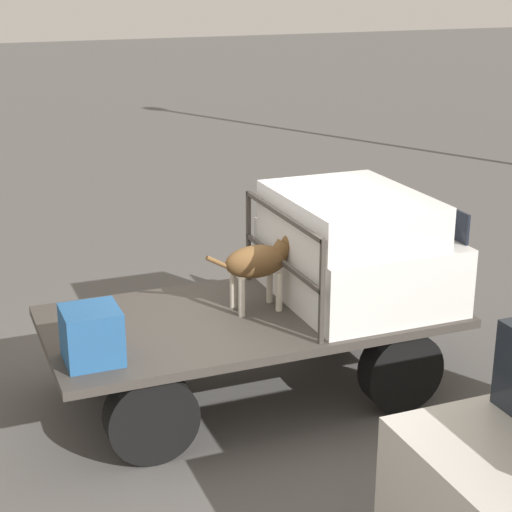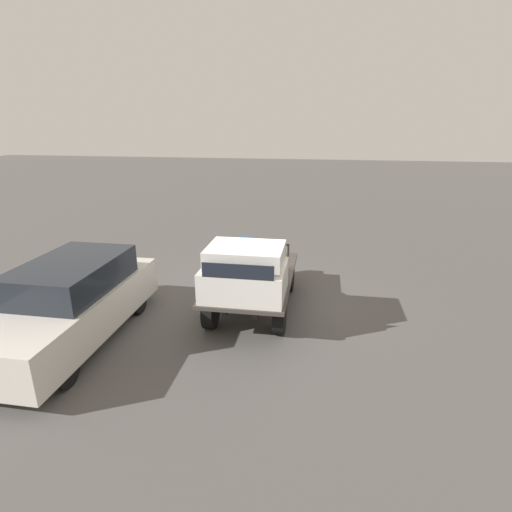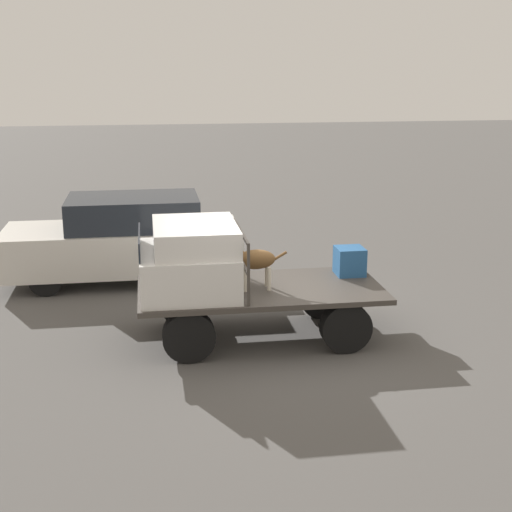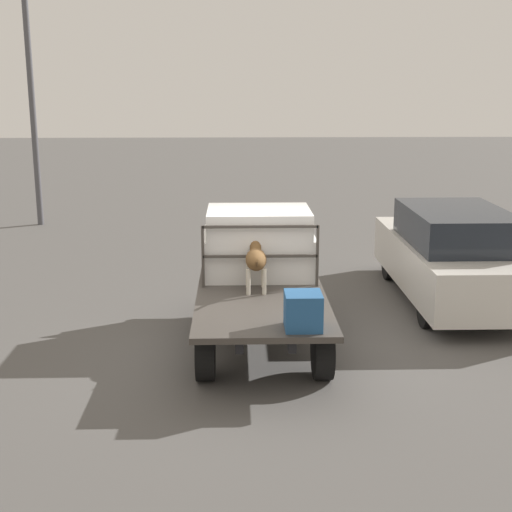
{
  "view_description": "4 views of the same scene",
  "coord_description": "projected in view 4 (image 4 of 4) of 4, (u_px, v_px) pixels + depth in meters",
  "views": [
    {
      "loc": [
        -2.62,
        -6.71,
        3.83
      ],
      "look_at": [
        0.08,
        0.07,
        1.33
      ],
      "focal_mm": 60.0,
      "sensor_mm": 36.0,
      "label": 1
    },
    {
      "loc": [
        8.7,
        1.5,
        4.29
      ],
      "look_at": [
        0.08,
        0.07,
        1.33
      ],
      "focal_mm": 28.0,
      "sensor_mm": 36.0,
      "label": 2
    },
    {
      "loc": [
        1.66,
        10.26,
        4.14
      ],
      "look_at": [
        0.08,
        0.07,
        1.33
      ],
      "focal_mm": 50.0,
      "sensor_mm": 36.0,
      "label": 3
    },
    {
      "loc": [
        -9.73,
        0.35,
        3.74
      ],
      "look_at": [
        0.08,
        0.07,
        1.33
      ],
      "focal_mm": 50.0,
      "sensor_mm": 36.0,
      "label": 4
    }
  ],
  "objects": [
    {
      "name": "ground_plane",
      "position": [
        261.0,
        346.0,
        10.35
      ],
      "size": [
        80.0,
        80.0,
        0.0
      ],
      "primitive_type": "plane",
      "color": "#514F4C"
    },
    {
      "name": "parked_sedan",
      "position": [
        451.0,
        255.0,
        12.29
      ],
      "size": [
        4.5,
        1.76,
        1.66
      ],
      "rotation": [
        0.0,
        0.0,
        0.07
      ],
      "color": "black",
      "rests_on": "ground"
    },
    {
      "name": "dog",
      "position": [
        256.0,
        259.0,
        10.17
      ],
      "size": [
        0.96,
        0.3,
        0.73
      ],
      "rotation": [
        0.0,
        0.0,
        -0.06
      ],
      "color": "beige",
      "rests_on": "flatbed_truck"
    },
    {
      "name": "cargo_crate",
      "position": [
        303.0,
        311.0,
        8.62
      ],
      "size": [
        0.45,
        0.45,
        0.45
      ],
      "color": "#235184",
      "rests_on": "flatbed_truck"
    },
    {
      "name": "truck_cab",
      "position": [
        259.0,
        243.0,
        11.07
      ],
      "size": [
        1.44,
        1.7,
        1.03
      ],
      "color": "silver",
      "rests_on": "flatbed_truck"
    },
    {
      "name": "truck_headboard",
      "position": [
        260.0,
        247.0,
        10.31
      ],
      "size": [
        0.04,
        1.7,
        0.92
      ],
      "color": "#3D3833",
      "rests_on": "flatbed_truck"
    },
    {
      "name": "light_pole_near",
      "position": [
        27.0,
        37.0,
        18.04
      ],
      "size": [
        0.45,
        0.45,
        7.52
      ],
      "color": "#4C4C51",
      "rests_on": "ground"
    },
    {
      "name": "flatbed_truck",
      "position": [
        261.0,
        308.0,
        10.21
      ],
      "size": [
        3.72,
        1.82,
        0.82
      ],
      "color": "black",
      "rests_on": "ground"
    }
  ]
}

